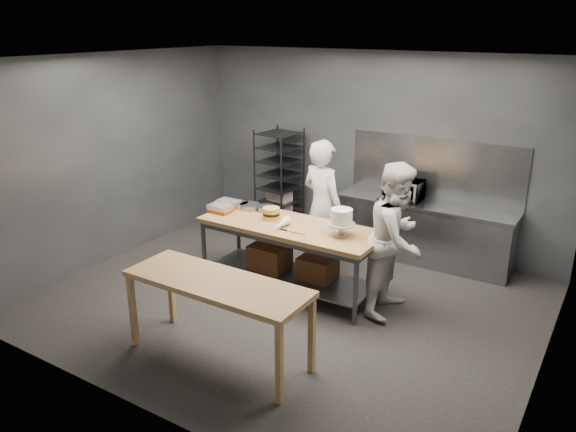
% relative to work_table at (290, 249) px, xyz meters
% --- Properties ---
extents(ground, '(6.00, 6.00, 0.00)m').
position_rel_work_table_xyz_m(ground, '(0.17, -0.33, -0.57)').
color(ground, black).
rests_on(ground, ground).
extents(back_wall, '(6.00, 0.04, 3.00)m').
position_rel_work_table_xyz_m(back_wall, '(0.17, 2.17, 0.93)').
color(back_wall, '#4C4F54').
rests_on(back_wall, ground).
extents(work_table, '(2.40, 0.90, 0.92)m').
position_rel_work_table_xyz_m(work_table, '(0.00, 0.00, 0.00)').
color(work_table, '#9B683E').
rests_on(work_table, ground).
extents(near_counter, '(2.00, 0.70, 0.90)m').
position_rel_work_table_xyz_m(near_counter, '(0.23, -1.78, 0.24)').
color(near_counter, olive).
rests_on(near_counter, ground).
extents(back_counter, '(2.60, 0.60, 0.90)m').
position_rel_work_table_xyz_m(back_counter, '(1.17, 1.85, -0.12)').
color(back_counter, slate).
rests_on(back_counter, ground).
extents(splashback_panel, '(2.60, 0.02, 0.90)m').
position_rel_work_table_xyz_m(splashback_panel, '(1.17, 2.15, 0.78)').
color(splashback_panel, slate).
rests_on(splashback_panel, back_counter).
extents(speed_rack, '(0.66, 0.70, 1.75)m').
position_rel_work_table_xyz_m(speed_rack, '(-1.31, 1.77, 0.28)').
color(speed_rack, black).
rests_on(speed_rack, ground).
extents(chef_behind, '(0.79, 0.63, 1.90)m').
position_rel_work_table_xyz_m(chef_behind, '(0.06, 0.76, 0.38)').
color(chef_behind, silver).
rests_on(chef_behind, ground).
extents(chef_right, '(0.72, 0.92, 1.88)m').
position_rel_work_table_xyz_m(chef_right, '(1.39, 0.18, 0.37)').
color(chef_right, silver).
rests_on(chef_right, ground).
extents(microwave, '(0.54, 0.37, 0.30)m').
position_rel_work_table_xyz_m(microwave, '(0.82, 1.85, 0.48)').
color(microwave, black).
rests_on(microwave, back_counter).
extents(frosted_cake_stand, '(0.34, 0.34, 0.34)m').
position_rel_work_table_xyz_m(frosted_cake_stand, '(0.75, -0.02, 0.57)').
color(frosted_cake_stand, '#ABA088').
rests_on(frosted_cake_stand, work_table).
extents(layer_cake, '(0.22, 0.22, 0.16)m').
position_rel_work_table_xyz_m(layer_cake, '(-0.30, 0.02, 0.43)').
color(layer_cake, gold).
rests_on(layer_cake, work_table).
extents(cake_pans, '(0.66, 0.32, 0.07)m').
position_rel_work_table_xyz_m(cake_pans, '(-0.77, 0.23, 0.39)').
color(cake_pans, gray).
rests_on(cake_pans, work_table).
extents(piping_bag, '(0.17, 0.39, 0.12)m').
position_rel_work_table_xyz_m(piping_bag, '(-0.00, -0.21, 0.41)').
color(piping_bag, white).
rests_on(piping_bag, work_table).
extents(offset_spatula, '(0.36, 0.02, 0.02)m').
position_rel_work_table_xyz_m(offset_spatula, '(0.15, -0.24, 0.35)').
color(offset_spatula, slate).
rests_on(offset_spatula, work_table).
extents(pastry_clamshells, '(0.35, 0.44, 0.11)m').
position_rel_work_table_xyz_m(pastry_clamshells, '(-1.07, -0.00, 0.40)').
color(pastry_clamshells, '#99591E').
rests_on(pastry_clamshells, work_table).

